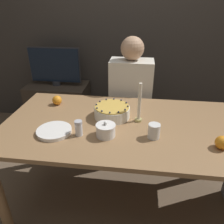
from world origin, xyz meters
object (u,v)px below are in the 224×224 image
Objects in this scene: sugar_bowl at (106,130)px; person_man_blue_shirt at (130,109)px; cake at (112,112)px; candle at (139,106)px; tv_monitor at (55,66)px; sugar_shaker at (79,128)px.

sugar_bowl is 0.10× the size of person_man_blue_shirt.
candle reaches higher than cake.
sugar_bowl is at bearing -57.89° from tv_monitor.
sugar_bowl is (-0.01, -0.25, -0.00)m from cake.
cake is 0.21m from candle.
candle reaches higher than sugar_bowl.
candle is at bearing -10.43° from cake.
person_man_blue_shirt is at bearing 79.27° from cake.
sugar_shaker is at bearing 71.21° from person_man_blue_shirt.
cake is 0.41× the size of tv_monitor.
candle is (0.19, -0.04, 0.07)m from cake.
person_man_blue_shirt reaches higher than cake.
tv_monitor is at bearing 128.11° from cake.
tv_monitor is (-0.65, 1.33, 0.01)m from sugar_shaker.
tv_monitor reaches higher than sugar_bowl.
tv_monitor is at bearing 122.11° from sugar_bowl.
sugar_bowl is 0.44× the size of candle.
candle reaches higher than tv_monitor.
candle is 1.50m from tv_monitor.
sugar_bowl is 0.87m from person_man_blue_shirt.
sugar_bowl is at bearing 82.02° from person_man_blue_shirt.
person_man_blue_shirt is at bearing 82.02° from sugar_bowl.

